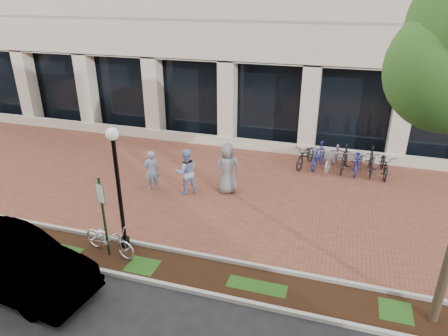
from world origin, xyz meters
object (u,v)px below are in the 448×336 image
(pedestrian_mid, at_px, (186,172))
(pedestrian_right, at_px, (228,168))
(pedestrian_left, at_px, (152,171))
(bike_rack_cluster, at_px, (344,159))
(sedan_near_curb, at_px, (12,262))
(parking_sign, at_px, (102,208))
(locked_bicycle, at_px, (109,239))
(bollard, at_px, (337,154))
(lamppost, at_px, (118,183))

(pedestrian_mid, relative_size, pedestrian_right, 0.91)
(pedestrian_left, height_order, bike_rack_cluster, pedestrian_left)
(pedestrian_right, distance_m, sedan_near_curb, 7.88)
(parking_sign, distance_m, locked_bicycle, 1.12)
(pedestrian_mid, height_order, bike_rack_cluster, pedestrian_mid)
(pedestrian_left, relative_size, pedestrian_right, 0.81)
(pedestrian_left, distance_m, bollard, 8.32)
(pedestrian_mid, bearing_deg, pedestrian_right, 166.94)
(pedestrian_mid, xyz_separation_m, bike_rack_cluster, (5.76, 4.00, -0.38))
(pedestrian_mid, distance_m, bike_rack_cluster, 7.02)
(parking_sign, xyz_separation_m, sedan_near_curb, (-1.59, -1.92, -0.84))
(lamppost, bearing_deg, sedan_near_curb, -126.71)
(locked_bicycle, bearing_deg, pedestrian_mid, 2.49)
(pedestrian_left, bearing_deg, parking_sign, 62.90)
(lamppost, relative_size, sedan_near_curb, 0.83)
(sedan_near_curb, bearing_deg, locked_bicycle, -31.28)
(bike_rack_cluster, distance_m, sedan_near_curb, 13.12)
(lamppost, height_order, bike_rack_cluster, lamppost)
(lamppost, relative_size, pedestrian_left, 2.38)
(parking_sign, height_order, locked_bicycle, parking_sign)
(pedestrian_left, bearing_deg, locked_bicycle, 63.25)
(parking_sign, height_order, sedan_near_curb, parking_sign)
(locked_bicycle, bearing_deg, lamppost, -16.66)
(locked_bicycle, distance_m, pedestrian_left, 4.28)
(bollard, bearing_deg, pedestrian_mid, -139.41)
(lamppost, relative_size, bollard, 4.10)
(bollard, bearing_deg, bike_rack_cluster, -62.19)
(lamppost, bearing_deg, locked_bicycle, -118.52)
(pedestrian_mid, distance_m, sedan_near_curb, 6.75)
(lamppost, bearing_deg, bollard, 55.32)
(bollard, bearing_deg, pedestrian_right, -133.88)
(locked_bicycle, xyz_separation_m, pedestrian_left, (-0.69, 4.21, 0.31))
(locked_bicycle, relative_size, pedestrian_left, 1.17)
(parking_sign, bearing_deg, bollard, 74.28)
(pedestrian_mid, relative_size, bollard, 1.93)
(pedestrian_left, xyz_separation_m, pedestrian_mid, (1.41, 0.10, 0.10))
(lamppost, xyz_separation_m, pedestrian_right, (1.96, 4.43, -1.19))
(parking_sign, distance_m, pedestrian_right, 5.48)
(locked_bicycle, relative_size, pedestrian_mid, 1.04)
(pedestrian_mid, bearing_deg, sedan_near_curb, 36.52)
(parking_sign, height_order, bike_rack_cluster, parking_sign)
(locked_bicycle, distance_m, bike_rack_cluster, 10.53)
(lamppost, relative_size, locked_bicycle, 2.04)
(pedestrian_left, height_order, bollard, pedestrian_left)
(pedestrian_mid, relative_size, sedan_near_curb, 0.39)
(lamppost, bearing_deg, pedestrian_right, 66.12)
(parking_sign, height_order, pedestrian_left, parking_sign)
(pedestrian_left, relative_size, bollard, 1.72)
(pedestrian_mid, bearing_deg, locked_bicycle, 47.19)
(pedestrian_left, bearing_deg, bollard, 178.70)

